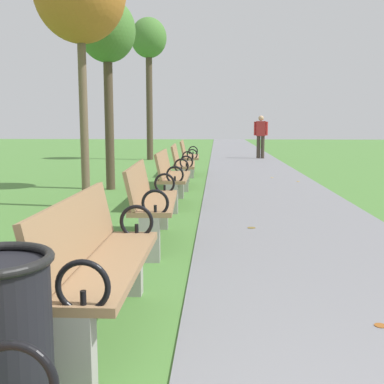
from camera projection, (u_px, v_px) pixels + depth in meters
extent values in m
cube|color=slate|center=(243.00, 158.00, 18.55)|extent=(2.52, 44.00, 0.02)
torus|color=black|center=(16.00, 383.00, 1.44)|extent=(0.27, 0.04, 0.27)
cube|color=#93704C|center=(107.00, 264.00, 3.05)|extent=(0.44, 1.60, 0.05)
cube|color=#93704C|center=(77.00, 229.00, 3.03)|extent=(0.13, 1.60, 0.40)
cube|color=#99968E|center=(74.00, 357.00, 2.36)|extent=(0.20, 0.12, 0.45)
cube|color=#99968E|center=(129.00, 267.00, 3.82)|extent=(0.20, 0.12, 0.45)
torus|color=black|center=(83.00, 287.00, 2.28)|extent=(0.27, 0.03, 0.27)
cylinder|color=black|center=(83.00, 303.00, 2.29)|extent=(0.03, 0.03, 0.12)
torus|color=black|center=(137.00, 222.00, 3.78)|extent=(0.27, 0.03, 0.27)
cylinder|color=black|center=(137.00, 232.00, 3.79)|extent=(0.03, 0.03, 0.12)
cube|color=#93704C|center=(155.00, 202.00, 5.43)|extent=(0.52, 1.62, 0.05)
cube|color=#93704C|center=(138.00, 182.00, 5.40)|extent=(0.20, 1.60, 0.40)
cube|color=#99968E|center=(150.00, 239.00, 4.73)|extent=(0.21, 0.13, 0.45)
cube|color=#99968E|center=(160.00, 212.00, 6.20)|extent=(0.21, 0.13, 0.45)
torus|color=black|center=(155.00, 203.00, 4.66)|extent=(0.27, 0.04, 0.27)
cylinder|color=black|center=(155.00, 211.00, 4.67)|extent=(0.03, 0.03, 0.12)
torus|color=black|center=(165.00, 184.00, 6.17)|extent=(0.27, 0.04, 0.27)
cylinder|color=black|center=(165.00, 190.00, 6.18)|extent=(0.03, 0.03, 0.12)
cube|color=#93704C|center=(175.00, 177.00, 7.96)|extent=(0.45, 1.60, 0.05)
cube|color=#93704C|center=(163.00, 163.00, 7.93)|extent=(0.14, 1.60, 0.40)
cube|color=#99968E|center=(171.00, 199.00, 7.26)|extent=(0.20, 0.12, 0.45)
cube|color=#99968E|center=(178.00, 186.00, 8.73)|extent=(0.20, 0.12, 0.45)
torus|color=black|center=(175.00, 175.00, 7.19)|extent=(0.27, 0.03, 0.27)
cylinder|color=black|center=(175.00, 180.00, 7.20)|extent=(0.03, 0.03, 0.12)
torus|color=black|center=(181.00, 166.00, 8.69)|extent=(0.27, 0.03, 0.27)
cylinder|color=black|center=(181.00, 170.00, 8.70)|extent=(0.03, 0.03, 0.12)
cube|color=#93704C|center=(184.00, 165.00, 10.28)|extent=(0.51, 1.62, 0.05)
cube|color=#93704C|center=(175.00, 154.00, 10.25)|extent=(0.19, 1.60, 0.40)
cube|color=#99968E|center=(183.00, 180.00, 9.58)|extent=(0.20, 0.13, 0.45)
cube|color=#99968E|center=(185.00, 173.00, 11.05)|extent=(0.20, 0.13, 0.45)
torus|color=black|center=(186.00, 162.00, 9.51)|extent=(0.27, 0.04, 0.27)
cylinder|color=black|center=(186.00, 166.00, 9.52)|extent=(0.03, 0.03, 0.12)
torus|color=black|center=(188.00, 157.00, 11.01)|extent=(0.27, 0.04, 0.27)
cylinder|color=black|center=(188.00, 160.00, 11.02)|extent=(0.03, 0.03, 0.12)
cube|color=#93704C|center=(190.00, 157.00, 12.63)|extent=(0.50, 1.61, 0.05)
cube|color=#93704C|center=(183.00, 148.00, 12.60)|extent=(0.18, 1.60, 0.40)
cube|color=#99968E|center=(190.00, 169.00, 11.94)|extent=(0.20, 0.13, 0.45)
cube|color=#99968E|center=(191.00, 164.00, 13.40)|extent=(0.20, 0.13, 0.45)
torus|color=black|center=(192.00, 154.00, 11.86)|extent=(0.27, 0.04, 0.27)
cylinder|color=black|center=(192.00, 158.00, 11.88)|extent=(0.03, 0.03, 0.12)
torus|color=black|center=(193.00, 151.00, 13.37)|extent=(0.27, 0.04, 0.27)
cylinder|color=black|center=(193.00, 154.00, 13.38)|extent=(0.03, 0.03, 0.12)
cylinder|color=brown|center=(84.00, 118.00, 7.63)|extent=(0.13, 0.13, 2.86)
cylinder|color=#4C3D2D|center=(109.00, 122.00, 9.76)|extent=(0.18, 0.18, 2.78)
ellipsoid|color=#477A33|center=(107.00, 30.00, 9.51)|extent=(1.13, 1.13, 1.24)
cylinder|color=#4C3D2D|center=(149.00, 106.00, 17.73)|extent=(0.23, 0.23, 3.95)
ellipsoid|color=#477A33|center=(149.00, 38.00, 17.38)|extent=(1.30, 1.30, 1.43)
cylinder|color=#3D3328|center=(263.00, 147.00, 18.35)|extent=(0.14, 0.14, 0.85)
cylinder|color=#3D3328|center=(258.00, 147.00, 18.38)|extent=(0.14, 0.14, 0.85)
cube|color=#B22D2D|center=(261.00, 129.00, 18.26)|extent=(0.37, 0.27, 0.56)
sphere|color=tan|center=(261.00, 118.00, 18.21)|extent=(0.20, 0.20, 0.20)
cylinder|color=#B22D2D|center=(267.00, 129.00, 18.22)|extent=(0.09, 0.09, 0.52)
cylinder|color=#B22D2D|center=(255.00, 129.00, 18.31)|extent=(0.09, 0.09, 0.52)
cylinder|color=#BC842D|center=(183.00, 180.00, 11.55)|extent=(0.09, 0.09, 0.00)
cylinder|color=gold|center=(272.00, 178.00, 11.86)|extent=(0.10, 0.10, 0.00)
cylinder|color=brown|center=(251.00, 228.00, 6.19)|extent=(0.15, 0.15, 0.00)
cylinder|color=#AD6B23|center=(155.00, 233.00, 6.01)|extent=(0.09, 0.09, 0.00)
cylinder|color=#93511E|center=(380.00, 325.00, 3.20)|extent=(0.09, 0.09, 0.00)
cylinder|color=gold|center=(298.00, 181.00, 11.11)|extent=(0.10, 0.10, 0.00)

